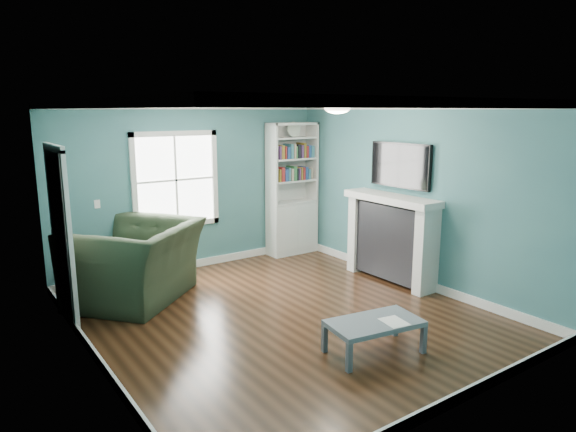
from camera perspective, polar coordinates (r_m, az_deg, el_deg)
floor at (r=6.50m, az=-0.50°, el=-11.02°), size 5.00×5.00×0.00m
room_walls at (r=6.07m, az=-0.53°, el=2.90°), size 5.00×5.00×5.00m
trim at (r=6.13m, az=-0.52°, el=-0.29°), size 4.50×5.00×2.60m
window at (r=8.11m, az=-12.35°, el=3.92°), size 1.40×0.06×1.50m
bookshelf at (r=9.04m, az=0.43°, el=1.58°), size 0.90×0.35×2.31m
fireplace at (r=7.74m, az=11.40°, el=-2.55°), size 0.44×1.58×1.30m
tv at (r=7.64m, az=12.36°, el=5.53°), size 0.06×1.10×0.65m
door at (r=6.60m, az=-23.96°, el=-1.89°), size 0.12×0.98×2.17m
ceiling_fixture at (r=6.62m, az=5.51°, el=11.99°), size 0.38×0.38×0.15m
light_switch at (r=7.77m, az=-20.44°, el=1.25°), size 0.08×0.01×0.12m
recliner at (r=7.11m, az=-16.59°, el=-3.59°), size 1.88×1.82×1.39m
coffee_table at (r=5.55m, az=9.58°, el=-11.84°), size 1.05×0.68×0.35m
paper_sheet at (r=5.54m, az=11.71°, el=-11.43°), size 0.27×0.32×0.00m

